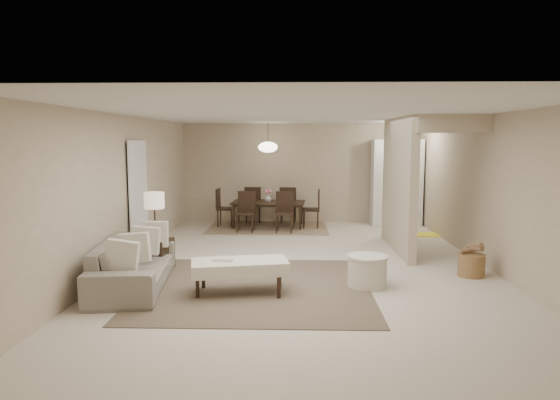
{
  "coord_description": "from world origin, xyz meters",
  "views": [
    {
      "loc": [
        -0.16,
        -8.18,
        2.08
      ],
      "look_at": [
        -0.41,
        0.42,
        1.05
      ],
      "focal_mm": 32.0,
      "sensor_mm": 36.0,
      "label": 1
    }
  ],
  "objects_px": {
    "ottoman_bench": "(240,267)",
    "wicker_basket": "(471,265)",
    "sofa": "(134,264)",
    "round_pouf": "(367,271)",
    "side_table": "(156,254)",
    "pantry_cabinet": "(396,182)",
    "dining_table": "(268,215)"
  },
  "relations": [
    {
      "from": "ottoman_bench",
      "to": "wicker_basket",
      "type": "relative_size",
      "value": 3.45
    },
    {
      "from": "wicker_basket",
      "to": "sofa",
      "type": "bearing_deg",
      "value": -172.24
    },
    {
      "from": "round_pouf",
      "to": "wicker_basket",
      "type": "height_order",
      "value": "round_pouf"
    },
    {
      "from": "ottoman_bench",
      "to": "side_table",
      "type": "relative_size",
      "value": 2.77
    },
    {
      "from": "sofa",
      "to": "wicker_basket",
      "type": "height_order",
      "value": "sofa"
    },
    {
      "from": "sofa",
      "to": "ottoman_bench",
      "type": "height_order",
      "value": "sofa"
    },
    {
      "from": "side_table",
      "to": "wicker_basket",
      "type": "height_order",
      "value": "side_table"
    },
    {
      "from": "pantry_cabinet",
      "to": "round_pouf",
      "type": "height_order",
      "value": "pantry_cabinet"
    },
    {
      "from": "wicker_basket",
      "to": "round_pouf",
      "type": "bearing_deg",
      "value": -160.42
    },
    {
      "from": "pantry_cabinet",
      "to": "wicker_basket",
      "type": "distance_m",
      "value": 4.84
    },
    {
      "from": "pantry_cabinet",
      "to": "sofa",
      "type": "distance_m",
      "value": 7.29
    },
    {
      "from": "side_table",
      "to": "round_pouf",
      "type": "distance_m",
      "value": 3.39
    },
    {
      "from": "pantry_cabinet",
      "to": "side_table",
      "type": "height_order",
      "value": "pantry_cabinet"
    },
    {
      "from": "ottoman_bench",
      "to": "sofa",
      "type": "bearing_deg",
      "value": 157.75
    },
    {
      "from": "pantry_cabinet",
      "to": "side_table",
      "type": "relative_size",
      "value": 4.21
    },
    {
      "from": "side_table",
      "to": "wicker_basket",
      "type": "relative_size",
      "value": 1.25
    },
    {
      "from": "round_pouf",
      "to": "dining_table",
      "type": "relative_size",
      "value": 0.33
    },
    {
      "from": "sofa",
      "to": "round_pouf",
      "type": "xyz_separation_m",
      "value": [
        3.33,
        0.08,
        -0.11
      ]
    },
    {
      "from": "sofa",
      "to": "round_pouf",
      "type": "bearing_deg",
      "value": -95.22
    },
    {
      "from": "sofa",
      "to": "side_table",
      "type": "height_order",
      "value": "sofa"
    },
    {
      "from": "side_table",
      "to": "sofa",
      "type": "bearing_deg",
      "value": -93.06
    },
    {
      "from": "pantry_cabinet",
      "to": "sofa",
      "type": "xyz_separation_m",
      "value": [
        -4.8,
        -5.44,
        -0.72
      ]
    },
    {
      "from": "ottoman_bench",
      "to": "dining_table",
      "type": "relative_size",
      "value": 0.8
    },
    {
      "from": "round_pouf",
      "to": "wicker_basket",
      "type": "xyz_separation_m",
      "value": [
        1.69,
        0.6,
        -0.05
      ]
    },
    {
      "from": "ottoman_bench",
      "to": "side_table",
      "type": "distance_m",
      "value": 1.95
    },
    {
      "from": "side_table",
      "to": "round_pouf",
      "type": "xyz_separation_m",
      "value": [
        3.28,
        -0.85,
        -0.03
      ]
    },
    {
      "from": "round_pouf",
      "to": "wicker_basket",
      "type": "distance_m",
      "value": 1.79
    },
    {
      "from": "wicker_basket",
      "to": "side_table",
      "type": "bearing_deg",
      "value": 177.08
    },
    {
      "from": "ottoman_bench",
      "to": "round_pouf",
      "type": "xyz_separation_m",
      "value": [
        1.78,
        0.38,
        -0.15
      ]
    },
    {
      "from": "round_pouf",
      "to": "side_table",
      "type": "bearing_deg",
      "value": 165.42
    },
    {
      "from": "pantry_cabinet",
      "to": "ottoman_bench",
      "type": "relative_size",
      "value": 1.52
    },
    {
      "from": "side_table",
      "to": "dining_table",
      "type": "xyz_separation_m",
      "value": [
        1.61,
        4.01,
        0.06
      ]
    }
  ]
}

